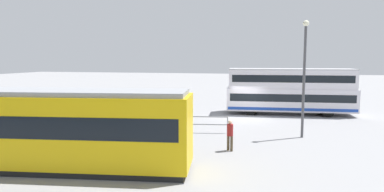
{
  "coord_description": "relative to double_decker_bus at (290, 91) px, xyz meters",
  "views": [
    {
      "loc": [
        -1.85,
        26.83,
        4.76
      ],
      "look_at": [
        3.59,
        3.7,
        2.11
      ],
      "focal_mm": 31.36,
      "sensor_mm": 36.0,
      "label": 1
    }
  ],
  "objects": [
    {
      "name": "ground_plane",
      "position": [
        3.46,
        2.91,
        -2.01
      ],
      "size": [
        160.0,
        160.0,
        0.0
      ],
      "primitive_type": "plane",
      "color": "gray"
    },
    {
      "name": "pedestrian_railing",
      "position": [
        8.63,
        9.34,
        -1.26
      ],
      "size": [
        8.87,
        1.36,
        1.08
      ],
      "color": "gray",
      "rests_on": "ground"
    },
    {
      "name": "pedestrian_crossing",
      "position": [
        3.58,
        12.77,
        -1.08
      ],
      "size": [
        0.44,
        0.44,
        1.62
      ],
      "color": "#4C3F2D",
      "rests_on": "ground"
    },
    {
      "name": "double_decker_bus",
      "position": [
        0.0,
        0.0,
        0.0
      ],
      "size": [
        10.79,
        3.46,
        3.91
      ],
      "color": "silver",
      "rests_on": "ground"
    },
    {
      "name": "info_sign",
      "position": [
        14.47,
        9.55,
        -0.31
      ],
      "size": [
        0.96,
        0.33,
        2.47
      ],
      "color": "slate",
      "rests_on": "ground"
    },
    {
      "name": "street_lamp",
      "position": [
        -0.33,
        8.78,
        2.07
      ],
      "size": [
        0.36,
        0.36,
        7.0
      ],
      "color": "#4C4C51",
      "rests_on": "ground"
    },
    {
      "name": "tram_yellow",
      "position": [
        12.4,
        17.54,
        -0.22
      ],
      "size": [
        15.55,
        4.59,
        3.45
      ],
      "color": "#E5B70C",
      "rests_on": "ground"
    },
    {
      "name": "pedestrian_near_railing",
      "position": [
        7.41,
        9.8,
        -1.06
      ],
      "size": [
        0.39,
        0.39,
        1.65
      ],
      "color": "#4C3F2D",
      "rests_on": "ground"
    }
  ]
}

